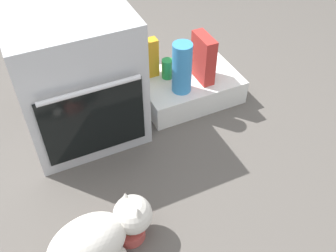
% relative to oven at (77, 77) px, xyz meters
% --- Properties ---
extents(ground, '(8.00, 8.00, 0.00)m').
position_rel_oven_xyz_m(ground, '(-0.03, -0.43, -0.35)').
color(ground, '#56514C').
extents(oven, '(0.59, 0.58, 0.71)m').
position_rel_oven_xyz_m(oven, '(0.00, 0.00, 0.00)').
color(oven, '#B7BABF').
rests_on(oven, ground).
extents(pantry_cabinet, '(0.59, 0.39, 0.15)m').
position_rel_oven_xyz_m(pantry_cabinet, '(0.65, -0.00, -0.28)').
color(pantry_cabinet, white).
rests_on(pantry_cabinet, ground).
extents(food_bowl, '(0.13, 0.13, 0.09)m').
position_rel_oven_xyz_m(food_bowl, '(-0.02, -0.75, -0.32)').
color(food_bowl, '#C64C47').
rests_on(food_bowl, ground).
extents(cat, '(0.72, 0.28, 0.24)m').
position_rel_oven_xyz_m(cat, '(-0.17, -0.78, -0.23)').
color(cat, silver).
rests_on(cat, ground).
extents(water_bottle, '(0.11, 0.11, 0.30)m').
position_rel_oven_xyz_m(water_bottle, '(0.56, -0.09, -0.05)').
color(water_bottle, '#388CD1').
rests_on(water_bottle, pantry_cabinet).
extents(cereal_box, '(0.07, 0.18, 0.28)m').
position_rel_oven_xyz_m(cereal_box, '(0.72, -0.04, -0.06)').
color(cereal_box, '#B72D28').
rests_on(cereal_box, pantry_cabinet).
extents(soda_can, '(0.07, 0.07, 0.12)m').
position_rel_oven_xyz_m(soda_can, '(0.53, 0.05, -0.14)').
color(soda_can, green).
rests_on(soda_can, pantry_cabinet).
extents(juice_carton, '(0.09, 0.06, 0.24)m').
position_rel_oven_xyz_m(juice_carton, '(0.45, 0.12, -0.08)').
color(juice_carton, orange).
rests_on(juice_carton, pantry_cabinet).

